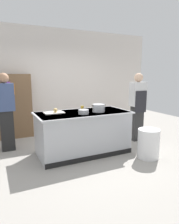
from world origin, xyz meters
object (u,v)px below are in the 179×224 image
Objects in this scene: mixing_bowl at (84,112)px; person_chef at (138,105)px; person_guest at (6,110)px; bookshelf at (10,107)px; trash_bin at (148,144)px; juice_cup at (82,108)px; stock_pot at (99,108)px; onion at (55,110)px.

person_chef reaches higher than mixing_bowl.
mixing_bowl is 0.12× the size of person_guest.
bookshelf is at bearing 179.78° from person_guest.
juice_cup is at bearing 134.98° from trash_bin.
person_guest is (-1.77, 0.99, -0.07)m from stock_pot.
juice_cup is 1.67m from person_guest.
onion is at bearing -65.94° from bookshelf.
person_guest is (-0.90, 0.75, -0.05)m from onion.
trash_bin is (1.02, -1.02, -0.65)m from juice_cup.
juice_cup is at bearing 75.48° from person_guest.
bookshelf is at bearing 130.68° from juice_cup.
stock_pot is 0.19× the size of bookshelf.
juice_cup reaches higher than mixing_bowl.
juice_cup is 0.17× the size of trash_bin.
onion is at bearing 59.68° from person_guest.
trash_bin is at bearing -28.26° from mixing_bowl.
mixing_bowl is 0.42m from juice_cup.
mixing_bowl is 2.34m from bookshelf.
onion is 0.05× the size of bookshelf.
person_chef is (1.67, 0.39, -0.03)m from mixing_bowl.
bookshelf reaches higher than onion.
mixing_bowl is at bearing -33.93° from onion.
bookshelf is (-1.62, 1.91, -0.13)m from stock_pot.
person_guest is at bearing 146.32° from trash_bin.
person_chef reaches higher than stock_pot.
bookshelf is (-2.90, 1.61, -0.06)m from person_chef.
onion is at bearing 150.01° from trash_bin.
bookshelf is at bearing 130.24° from stock_pot.
trash_bin is at bearing -42.35° from stock_pot.
onion reaches higher than juice_cup.
juice_cup is 0.06× the size of bookshelf.
bookshelf is (-2.39, 2.62, 0.56)m from trash_bin.
trash_bin is 1.29m from person_chef.
person_chef and person_guest have the same top height.
juice_cup is 1.59m from trash_bin.
onion is 0.91m from stock_pot.
stock_pot is 0.40m from mixing_bowl.
mixing_bowl is 0.12× the size of bookshelf.
person_chef is at bearing 13.07° from mixing_bowl.
onion is 2.16m from person_chef.
bookshelf is (0.16, 0.92, -0.06)m from person_guest.
bookshelf reaches higher than mixing_bowl.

